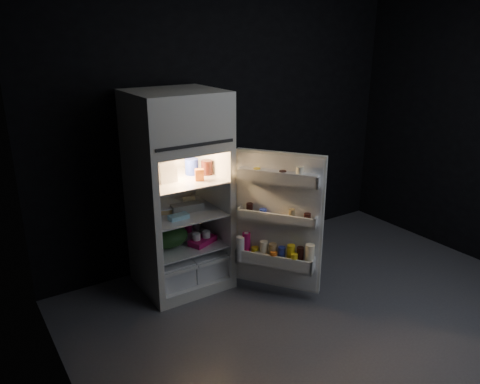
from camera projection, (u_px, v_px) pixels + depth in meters
floor at (341, 324)px, 3.77m from camera, size 4.00×3.40×0.00m
wall_back at (229, 125)px, 4.68m from camera, size 4.00×0.00×2.70m
wall_left at (65, 222)px, 2.30m from camera, size 0.00×3.40×2.70m
refrigerator at (177, 185)px, 4.11m from camera, size 0.76×0.71×1.78m
fridge_door at (278, 225)px, 3.96m from camera, size 0.58×0.70×1.22m
milk_jug at (164, 167)px, 3.95m from camera, size 0.17×0.17×0.24m
mayo_jar at (192, 167)px, 4.16m from camera, size 0.14×0.14×0.14m
jam_jar at (207, 167)px, 4.15m from camera, size 0.13×0.13×0.13m
amber_bottle at (145, 168)px, 3.96m from camera, size 0.09×0.09×0.22m
small_carton at (199, 175)px, 3.99m from camera, size 0.09×0.08×0.10m
egg_carton at (187, 207)px, 4.13m from camera, size 0.29×0.14×0.07m
pie at (164, 207)px, 4.19m from camera, size 0.40×0.40×0.04m
flat_package at (179, 217)px, 3.97m from camera, size 0.18×0.09×0.04m
wrapped_pkg at (189, 201)px, 4.32m from camera, size 0.14×0.13×0.05m
produce_bag at (168, 236)px, 4.12m from camera, size 0.41×0.37×0.20m
yogurt_tray at (203, 241)px, 4.21m from camera, size 0.29×0.22×0.05m
small_can_red at (188, 227)px, 4.45m from camera, size 0.08×0.08×0.09m
small_can_silver at (197, 225)px, 4.50m from camera, size 0.09×0.09×0.09m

